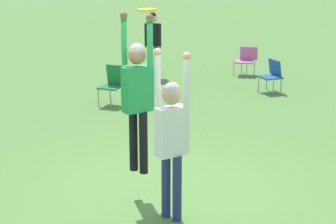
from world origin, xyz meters
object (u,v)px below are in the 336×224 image
Objects in this scene: camping_chair_0 at (113,82)px; person_defending at (172,132)px; frisbee at (147,10)px; person_spectator_far at (153,37)px; camping_chair_4 at (246,59)px; person_jumping at (138,90)px; camping_chair_3 at (272,73)px.

person_defending is at bearing 122.78° from camping_chair_0.
person_spectator_far is at bearing 129.18° from frisbee.
person_spectator_far reaches higher than camping_chair_0.
person_defending is 9.45m from camping_chair_4.
person_spectator_far is (-1.99, -1.80, 0.64)m from camping_chair_4.
camping_chair_3 is (-1.55, 6.91, -1.12)m from person_jumping.
camping_chair_4 is (-3.92, 8.57, -0.74)m from person_defending.
camping_chair_3 is at bearing 31.03° from person_jumping.
person_jumping is 2.79× the size of camping_chair_4.
person_defending is 8.98m from person_spectator_far.
camping_chair_3 is 2.10m from camping_chair_4.
camping_chair_4 is at bearing 112.48° from frisbee.
person_jumping is 0.99× the size of person_defending.
person_jumping is at bearing 82.11° from camping_chair_4.
frisbee is at bearing 134.20° from camping_chair_3.
person_spectator_far is at bearing 35.31° from camping_chair_3.
camping_chair_0 is 4.09m from camping_chair_3.
camping_chair_0 is 0.51× the size of person_spectator_far.
frisbee is at bearing -90.52° from person_spectator_far.
camping_chair_4 is at bearing -12.76° from camping_chair_3.
camping_chair_4 is 2.76m from person_spectator_far.
camping_chair_3 is at bearing 105.42° from frisbee.
person_spectator_far is at bearing 13.69° from camping_chair_4.
camping_chair_3 is at bearing -142.10° from camping_chair_0.
frisbee is 0.32× the size of camping_chair_4.
person_spectator_far is (-1.27, 2.98, 0.57)m from camping_chair_0.
person_defending reaches higher than camping_chair_0.
camping_chair_0 is 3.29m from person_spectator_far.
frisbee is (-0.35, -0.05, 1.51)m from person_defending.
person_spectator_far is at bearing -84.93° from camping_chair_0.
camping_chair_0 is 1.15× the size of camping_chair_4.
person_jumping reaches higher than camping_chair_3.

